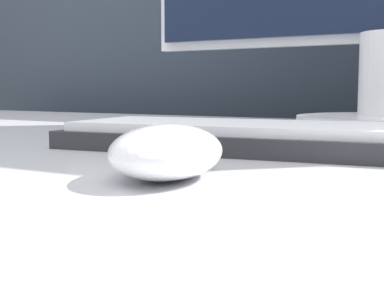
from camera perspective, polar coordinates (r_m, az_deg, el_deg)
The scene contains 3 objects.
partition_panel at distance 1.10m, azimuth 18.48°, elevation -3.47°, with size 5.00×0.03×1.25m.
computer_mouse_near at distance 0.32m, azimuth -2.71°, elevation -0.78°, with size 0.10×0.12×0.03m.
keyboard at distance 0.47m, azimuth 8.31°, elevation 0.69°, with size 0.38×0.17×0.02m.
Camera 1 is at (0.20, -0.40, 0.80)m, focal length 50.00 mm.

